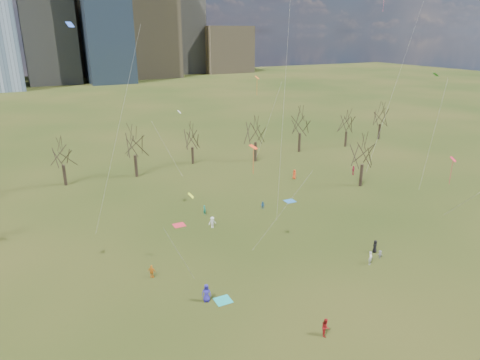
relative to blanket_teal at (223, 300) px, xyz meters
name	(u,v)px	position (x,y,z in m)	size (l,w,h in m)	color
ground	(289,272)	(8.62, 1.50, -0.01)	(500.00, 500.00, 0.00)	black
downtown_skyline	(56,1)	(6.19, 212.15, 38.99)	(212.50, 78.00, 118.00)	slate
bare_tree_row	(176,143)	(8.54, 38.73, 6.10)	(113.04, 29.80, 9.50)	black
blanket_teal	(223,300)	(0.00, 0.00, 0.00)	(1.60, 1.50, 0.03)	teal
blanket_navy	(290,201)	(20.08, 19.02, 0.00)	(1.60, 1.50, 0.03)	#276BB6
blanket_crimson	(179,225)	(1.78, 18.40, 0.00)	(1.60, 1.50, 0.03)	red
person_0	(206,293)	(-1.48, 0.63, 0.92)	(0.91, 0.59, 1.87)	#2C24A0
person_1	(370,258)	(17.81, -1.15, 0.78)	(0.58, 0.38, 1.59)	white
person_2	(326,327)	(5.87, -8.56, 0.83)	(0.82, 0.64, 1.68)	#A11719
person_3	(380,254)	(19.74, -0.66, 0.50)	(0.66, 0.38, 1.03)	slate
person_4	(152,271)	(-5.10, 7.16, 0.75)	(0.89, 0.37, 1.52)	orange
person_6	(375,246)	(20.25, 0.74, 0.77)	(0.77, 0.50, 1.57)	black
person_8	(263,205)	(14.76, 18.17, 0.57)	(0.57, 0.45, 1.18)	#225794
person_9	(212,222)	(5.56, 15.69, 0.77)	(1.02, 0.59, 1.58)	white
person_10	(353,170)	(37.64, 24.83, 0.81)	(0.97, 0.40, 1.65)	#B4193F
person_12	(294,174)	(26.57, 27.66, 0.84)	(0.84, 0.54, 1.71)	#FE4D1C
person_13	(205,210)	(6.27, 20.21, 0.70)	(0.52, 0.34, 1.43)	#1C7E63
kites_airborne	(293,123)	(16.50, 13.79, 13.65)	(62.25, 44.45, 33.28)	#FF4215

